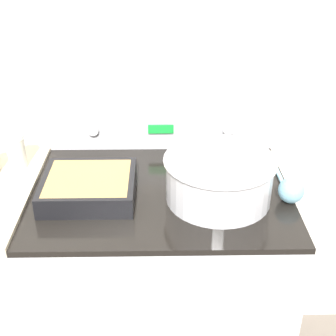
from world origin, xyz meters
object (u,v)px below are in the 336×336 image
object	(u,v)px
mixing_bowl	(220,176)
casserole_dish	(89,186)
spice_jar_white_cap	(16,151)
ladle	(290,189)

from	to	relation	value
mixing_bowl	casserole_dish	xyz separation A→B (m)	(-0.39, 0.02, -0.04)
mixing_bowl	spice_jar_white_cap	size ratio (longest dim) A/B	2.90
ladle	spice_jar_white_cap	bearing A→B (deg)	167.25
mixing_bowl	ladle	bearing A→B (deg)	-2.07
mixing_bowl	casserole_dish	bearing A→B (deg)	177.00
spice_jar_white_cap	ladle	bearing A→B (deg)	-12.75
mixing_bowl	casserole_dish	size ratio (longest dim) A/B	1.19
casserole_dish	ladle	world-z (taller)	ladle
casserole_dish	spice_jar_white_cap	size ratio (longest dim) A/B	2.43
mixing_bowl	casserole_dish	distance (m)	0.39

